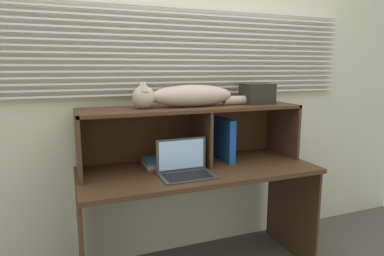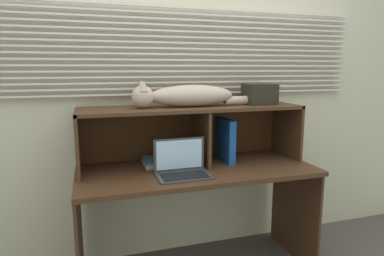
# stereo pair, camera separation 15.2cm
# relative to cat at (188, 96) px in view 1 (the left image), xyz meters

# --- Properties ---
(back_panel_with_blinds) EXTENTS (4.40, 0.08, 2.50)m
(back_panel_with_blinds) POSITION_rel_cat_xyz_m (0.03, 0.25, 0.04)
(back_panel_with_blinds) COLOR beige
(back_panel_with_blinds) RESTS_ON ground
(desk) EXTENTS (1.54, 0.66, 0.75)m
(desk) POSITION_rel_cat_xyz_m (0.03, -0.12, -0.61)
(desk) COLOR #432918
(desk) RESTS_ON ground
(hutch_shelf_unit) EXTENTS (1.50, 0.39, 0.39)m
(hutch_shelf_unit) POSITION_rel_cat_xyz_m (0.04, 0.03, -0.18)
(hutch_shelf_unit) COLOR #432918
(hutch_shelf_unit) RESTS_ON desk
(cat) EXTENTS (1.00, 0.18, 0.18)m
(cat) POSITION_rel_cat_xyz_m (0.00, 0.00, 0.00)
(cat) COLOR #BBA692
(cat) RESTS_ON hutch_shelf_unit
(laptop) EXTENTS (0.33, 0.22, 0.22)m
(laptop) POSITION_rel_cat_xyz_m (-0.11, -0.23, -0.42)
(laptop) COLOR #363636
(laptop) RESTS_ON desk
(binder_upright) EXTENTS (0.05, 0.27, 0.30)m
(binder_upright) POSITION_rel_cat_xyz_m (0.27, 0.00, -0.32)
(binder_upright) COLOR #18499A
(binder_upright) RESTS_ON desk
(book_stack) EXTENTS (0.18, 0.21, 0.05)m
(book_stack) POSITION_rel_cat_xyz_m (-0.22, 0.00, -0.44)
(book_stack) COLOR brown
(book_stack) RESTS_ON desk
(storage_box) EXTENTS (0.21, 0.18, 0.14)m
(storage_box) POSITION_rel_cat_xyz_m (0.53, 0.00, 0.00)
(storage_box) COLOR black
(storage_box) RESTS_ON hutch_shelf_unit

